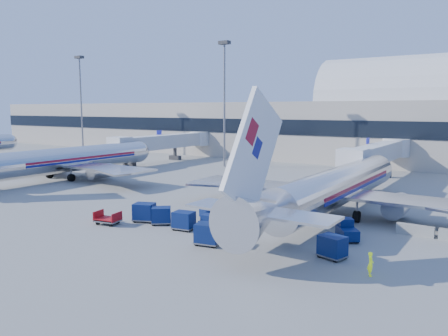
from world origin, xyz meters
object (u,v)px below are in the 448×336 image
Objects in this scene: mast_far_west at (81,90)px; cart_solo_far at (332,246)px; airliner_mid at (65,160)px; cart_train_b at (161,215)px; tug_lead at (212,224)px; barrier_near at (415,230)px; cart_open_red at (108,220)px; jetbridge_mid at (168,142)px; cart_train_c at (144,212)px; cart_train_a at (184,220)px; cart_solo_near at (208,234)px; airliner_main at (334,187)px; ramp_worker at (371,264)px; tug_right at (347,230)px; mast_west at (224,85)px; jetbridge_near at (380,153)px; tug_left at (211,211)px.

cart_solo_far is at bearing -26.75° from mast_far_west.
cart_solo_far is (46.18, -11.90, -2.05)m from airliner_mid.
tug_lead is at bearing -33.18° from cart_train_b.
barrier_near is at bearing -2.87° from airliner_mid.
barrier_near reaches higher than cart_open_red.
jetbridge_mid is 11.45× the size of cart_train_c.
cart_solo_near is (4.30, -2.32, 0.05)m from cart_train_a.
tug_lead is (-6.92, -11.15, -2.25)m from airliner_main.
tug_right is at bearing 2.61° from ramp_worker.
airliner_mid is 50.12m from barrier_near.
mast_west is 42.87m from cart_train_c.
cart_train_a reaches higher than barrier_near.
mast_west reaches higher than cart_solo_near.
airliner_mid is 1.65× the size of mast_far_west.
tug_right is 16.54m from cart_train_b.
cart_train_a is at bearing 58.10° from ramp_worker.
airliner_main is 8.05m from tug_right.
jetbridge_mid is 12.45× the size of cart_solo_near.
jetbridge_mid is 9.73× the size of tug_right.
tug_lead is 11.36m from tug_right.
cart_solo_far is at bearing -8.18° from cart_train_a.
jetbridge_near is 43.20m from cart_open_red.
barrier_near is (10.40, -28.81, -3.48)m from jetbridge_near.
airliner_main is at bearing -40.36° from mast_west.
cart_train_c is 0.98× the size of cart_open_red.
tug_right is 1.10× the size of tug_left.
tug_left is (60.19, -32.62, -14.10)m from mast_far_west.
tug_lead is 0.81× the size of tug_right.
airliner_main is 15.73m from ramp_worker.
airliner_mid is at bearing -146.41° from jetbridge_near.
mast_west is 55.96m from ramp_worker.
cart_train_a is 7.43m from cart_open_red.
tug_right is (45.60, -6.86, -2.17)m from airliner_mid.
tug_lead is at bearing -96.87° from jetbridge_near.
airliner_main is at bearing 59.02° from cart_solo_near.
cart_solo_near is at bearing -59.35° from cart_train_b.
mast_west is 9.41× the size of cart_train_c.
mast_far_west reaches higher than airliner_mid.
mast_far_west reaches higher than cart_train_b.
tug_right is 11.39m from cart_solo_near.
mast_far_west is at bearing -179.32° from jetbridge_near.
airliner_mid is 1.35× the size of jetbridge_mid.
cart_train_b is at bearing -175.24° from tug_lead.
jetbridge_mid reaches higher than tug_right.
barrier_near is at bearing -59.45° from tug_left.
cart_solo_near is at bearing -93.62° from jetbridge_near.
tug_lead is 7.31m from cart_train_c.
tug_right reaches higher than cart_open_red.
tug_left is at bearing 23.20° from cart_train_b.
cart_train_a is at bearing 139.82° from cart_solo_near.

